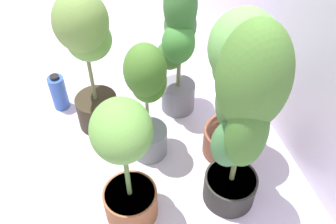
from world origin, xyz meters
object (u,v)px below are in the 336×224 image
(potted_plant_center, at_px, (147,95))
(nutrient_bottle, at_px, (59,92))
(potted_plant_front_left, at_px, (88,53))
(potted_plant_back_right, at_px, (244,113))
(potted_plant_back_center, at_px, (238,76))
(potted_plant_back_left, at_px, (178,43))
(potted_plant_front_right, at_px, (126,159))

(potted_plant_center, bearing_deg, nutrient_bottle, -136.40)
(potted_plant_front_left, relative_size, potted_plant_back_right, 0.84)
(potted_plant_back_right, distance_m, potted_plant_back_center, 0.30)
(potted_plant_center, xyz_separation_m, nutrient_bottle, (-0.48, -0.46, -0.29))
(potted_plant_back_left, bearing_deg, nutrient_bottle, -106.00)
(potted_plant_front_left, xyz_separation_m, potted_plant_front_right, (0.64, 0.07, -0.10))
(nutrient_bottle, bearing_deg, potted_plant_back_right, 41.01)
(potted_plant_back_right, bearing_deg, potted_plant_front_left, -141.51)
(potted_plant_back_left, relative_size, nutrient_bottle, 3.49)
(potted_plant_front_right, distance_m, nutrient_bottle, 0.92)
(potted_plant_back_right, bearing_deg, potted_plant_back_left, -174.25)
(potted_plant_center, height_order, nutrient_bottle, potted_plant_center)
(potted_plant_front_left, bearing_deg, potted_plant_front_right, 5.83)
(potted_plant_front_left, height_order, potted_plant_back_center, potted_plant_back_center)
(potted_plant_front_right, bearing_deg, potted_plant_front_left, -174.17)
(potted_plant_front_left, distance_m, potted_plant_back_center, 0.77)
(potted_plant_back_center, distance_m, potted_plant_center, 0.45)
(potted_plant_front_left, relative_size, potted_plant_back_center, 0.96)
(potted_plant_back_right, bearing_deg, potted_plant_front_right, -95.74)
(nutrient_bottle, bearing_deg, potted_plant_front_right, 18.71)
(potted_plant_center, bearing_deg, potted_plant_back_right, 37.62)
(potted_plant_back_right, bearing_deg, potted_plant_back_center, 159.91)
(potted_plant_front_left, relative_size, potted_plant_front_right, 1.19)
(potted_plant_back_left, height_order, potted_plant_front_right, potted_plant_back_left)
(potted_plant_back_left, xyz_separation_m, potted_plant_center, (0.28, -0.24, -0.07))
(potted_plant_back_center, distance_m, nutrient_bottle, 1.14)
(potted_plant_back_left, height_order, potted_plant_back_center, potted_plant_back_center)
(potted_plant_back_center, bearing_deg, nutrient_bottle, -124.84)
(potted_plant_center, relative_size, nutrient_bottle, 2.89)
(potted_plant_front_left, xyz_separation_m, potted_plant_center, (0.29, 0.24, -0.10))
(potted_plant_back_left, bearing_deg, potted_plant_center, -40.73)
(potted_plant_back_right, xyz_separation_m, potted_plant_center, (-0.40, -0.31, -0.19))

